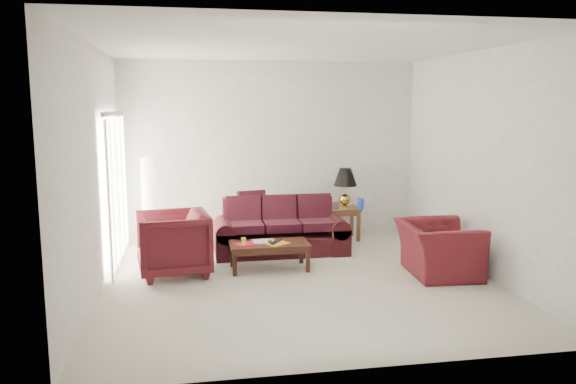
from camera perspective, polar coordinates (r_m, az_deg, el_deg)
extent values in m
plane|color=beige|center=(7.42, 1.15, -9.05)|extent=(5.00, 5.00, 0.00)
cube|color=silver|center=(8.38, -17.08, 0.23)|extent=(0.10, 2.00, 2.16)
cube|color=black|center=(9.04, -3.70, -1.27)|extent=(0.48, 0.30, 0.47)
cube|color=#B5B6B9|center=(9.39, 4.82, -1.38)|extent=(0.13, 0.06, 0.13)
cylinder|color=#1D3FBD|center=(9.47, 7.38, -1.20)|extent=(0.12, 0.12, 0.18)
cube|color=silver|center=(9.74, 4.53, -0.96)|extent=(0.15, 0.17, 0.05)
imported|color=#3A0D13|center=(7.75, -11.61, -5.14)|extent=(1.06, 1.04, 0.86)
imported|color=#461015|center=(7.88, 15.00, -5.61)|extent=(1.02, 1.15, 0.71)
cube|color=red|center=(7.73, -4.33, -5.32)|extent=(0.33, 0.29, 0.02)
cube|color=beige|center=(7.87, -2.46, -5.04)|extent=(0.33, 0.26, 0.02)
cube|color=gold|center=(7.76, -1.10, -5.25)|extent=(0.36, 0.34, 0.02)
cube|color=black|center=(7.72, -1.69, -5.16)|extent=(0.08, 0.19, 0.02)
cube|color=black|center=(7.82, -1.06, -4.97)|extent=(0.14, 0.18, 0.02)
cylinder|color=yellow|center=(7.68, -4.54, -5.05)|extent=(0.08, 0.08, 0.11)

